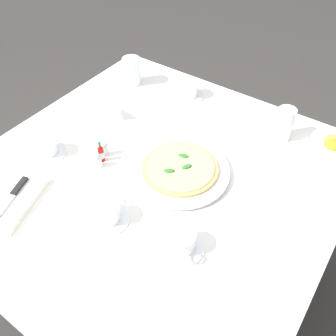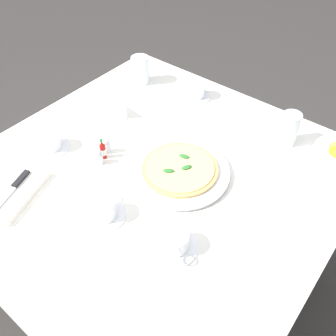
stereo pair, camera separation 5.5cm
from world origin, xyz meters
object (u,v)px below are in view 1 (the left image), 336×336
pizza_plate (180,171)px  coffee_cup_right_edge (46,147)px  water_glass_near_left (284,125)px  menu_card (113,110)px  coffee_cup_center_back (107,213)px  hot_sauce_bottle (101,153)px  napkin_folded (12,200)px  dinner_knife (10,198)px  citrus_bowl (332,146)px  coffee_cup_back_corner (182,242)px  water_glass_far_right (132,72)px  coffee_cup_far_left (188,89)px  salt_shaker (98,161)px  pizza (180,168)px  pepper_shaker (105,149)px

pizza_plate → coffee_cup_right_edge: coffee_cup_right_edge is taller
water_glass_near_left → menu_card: (0.25, -0.59, -0.03)m
pizza_plate → coffee_cup_center_back: coffee_cup_center_back is taller
water_glass_near_left → hot_sauce_bottle: size_ratio=1.50×
napkin_folded → dinner_knife: bearing=0.6°
napkin_folded → citrus_bowl: bearing=118.8°
coffee_cup_back_corner → hot_sauce_bottle: hot_sauce_bottle is taller
water_glass_far_right → water_glass_near_left: (-0.02, 0.68, 0.00)m
citrus_bowl → coffee_cup_right_edge: bearing=-54.6°
water_glass_far_right → menu_card: bearing=21.7°
coffee_cup_center_back → water_glass_near_left: 0.70m
coffee_cup_center_back → water_glass_far_right: bearing=-146.7°
pizza_plate → coffee_cup_center_back: (0.28, -0.07, 0.02)m
pizza_plate → coffee_cup_back_corner: size_ratio=2.52×
coffee_cup_far_left → water_glass_far_right: bearing=-77.8°
coffee_cup_center_back → menu_card: size_ratio=1.45×
dinner_knife → citrus_bowl: size_ratio=1.27×
menu_card → salt_shaker: bearing=128.3°
water_glass_far_right → pizza: bearing=54.5°
coffee_cup_right_edge → napkin_folded: bearing=21.6°
dinner_knife → salt_shaker: salt_shaker is taller
menu_card → citrus_bowl: bearing=-152.0°
pizza_plate → napkin_folded: size_ratio=1.31×
citrus_bowl → salt_shaker: size_ratio=2.67×
coffee_cup_center_back → napkin_folded: size_ratio=0.52×
coffee_cup_center_back → water_glass_far_right: size_ratio=1.11×
coffee_cup_center_back → hot_sauce_bottle: (-0.18, -0.18, 0.01)m
coffee_cup_center_back → coffee_cup_back_corner: coffee_cup_center_back is taller
coffee_cup_back_corner → menu_card: 0.65m
menu_card → coffee_cup_far_left: bearing=-111.9°
coffee_cup_right_edge → citrus_bowl: (-0.57, 0.81, -0.00)m
coffee_cup_center_back → water_glass_near_left: bearing=157.1°
coffee_cup_right_edge → water_glass_far_right: water_glass_far_right is taller
coffee_cup_center_back → dinner_knife: bearing=-66.1°
water_glass_far_right → napkin_folded: bearing=9.6°
coffee_cup_back_corner → napkin_folded: bearing=-72.2°
coffee_cup_back_corner → citrus_bowl: bearing=161.2°
salt_shaker → pepper_shaker: size_ratio=1.00×
water_glass_near_left → napkin_folded: water_glass_near_left is taller
coffee_cup_back_corner → dinner_knife: coffee_cup_back_corner is taller
coffee_cup_center_back → napkin_folded: bearing=-66.7°
coffee_cup_back_corner → citrus_bowl: size_ratio=0.87×
water_glass_far_right → napkin_folded: size_ratio=0.47×
coffee_cup_far_left → dinner_knife: coffee_cup_far_left is taller
pizza → hot_sauce_bottle: 0.27m
pizza → coffee_cup_center_back: bearing=-14.0°
coffee_cup_far_left → hot_sauce_bottle: hot_sauce_bottle is taller
coffee_cup_back_corner → water_glass_far_right: 0.86m
coffee_cup_right_edge → menu_card: bearing=170.3°
pizza → water_glass_far_right: 0.58m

